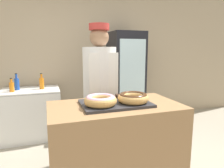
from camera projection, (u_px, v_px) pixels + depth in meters
The scene contains 13 objects.
wall_back at pixel (78, 55), 3.79m from camera, with size 8.00×0.06×2.70m.
display_counter at pixel (115, 151), 1.95m from camera, with size 1.23×0.68×0.94m.
serving_tray at pixel (115, 103), 1.86m from camera, with size 0.63×0.42×0.02m.
donut_light_glaze at pixel (101, 100), 1.76m from camera, with size 0.29×0.29×0.09m.
donut_chocolate_glaze at pixel (133, 97), 1.85m from camera, with size 0.29×0.29×0.09m.
brownie_back_left at pixel (100, 98), 1.97m from camera, with size 0.08×0.08×0.03m.
brownie_back_right at pixel (120, 96), 2.04m from camera, with size 0.08×0.08×0.03m.
baker_person at pixel (100, 93), 2.47m from camera, with size 0.40×0.40×1.75m.
beverage_fridge at pixel (126, 80), 3.75m from camera, with size 0.58×0.62×1.76m.
chest_freezer at pixel (32, 113), 3.31m from camera, with size 0.91×0.67×0.81m.
bottle_orange at pixel (12, 87), 3.05m from camera, with size 0.07×0.07×0.21m.
bottle_orange_b at pixel (42, 83), 3.28m from camera, with size 0.07×0.07×0.26m.
bottle_blue at pixel (17, 84), 3.19m from camera, with size 0.07×0.07×0.27m.
Camera 1 is at (-0.60, -1.70, 1.45)m, focal length 32.00 mm.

